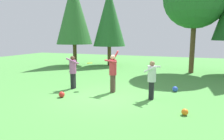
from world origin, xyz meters
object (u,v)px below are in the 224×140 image
object	(u,v)px
ball_blue	(175,89)
frisbee	(90,63)
ball_orange	(185,112)
person_thrower	(113,70)
ball_red	(62,94)
person_catcher	(73,69)
tree_left	(109,17)
tree_far_left	(74,12)
person_bystander	(152,77)

from	to	relation	value
ball_blue	frisbee	bearing A→B (deg)	-167.34
ball_blue	ball_orange	world-z (taller)	ball_blue
person_thrower	ball_blue	world-z (taller)	person_thrower
person_thrower	frisbee	size ratio (longest dim) A/B	5.90
frisbee	ball_red	size ratio (longest dim) A/B	1.30
person_catcher	tree_left	xyz separation A→B (m)	(-1.50, 8.71, 3.35)
ball_blue	tree_far_left	bearing A→B (deg)	145.81
person_thrower	frisbee	xyz separation A→B (m)	(-1.34, 0.24, 0.24)
person_thrower	person_catcher	xyz separation A→B (m)	(-2.14, -0.04, -0.08)
ball_red	tree_far_left	size ratio (longest dim) A/B	0.03
person_bystander	tree_far_left	bearing A→B (deg)	-30.98
frisbee	tree_left	world-z (taller)	tree_left
tree_far_left	person_catcher	bearing A→B (deg)	-59.59
person_catcher	person_bystander	size ratio (longest dim) A/B	1.03
frisbee	person_thrower	bearing A→B (deg)	-10.18
ball_red	person_bystander	bearing A→B (deg)	17.03
person_catcher	tree_left	size ratio (longest dim) A/B	0.24
person_catcher	ball_red	world-z (taller)	person_catcher
person_bystander	tree_left	distance (m)	11.20
ball_orange	frisbee	bearing A→B (deg)	155.53
person_catcher	ball_orange	distance (m)	5.79
ball_orange	tree_left	world-z (taller)	tree_left
frisbee	tree_far_left	distance (m)	9.58
frisbee	tree_far_left	world-z (taller)	tree_far_left
person_thrower	ball_red	xyz separation A→B (m)	(-1.78, -1.59, -0.94)
person_bystander	tree_far_left	world-z (taller)	tree_far_left
person_catcher	ball_red	bearing A→B (deg)	-96.41
ball_orange	person_bystander	bearing A→B (deg)	134.61
frisbee	tree_left	distance (m)	9.25
ball_blue	ball_red	distance (m)	5.30
person_catcher	tree_far_left	xyz separation A→B (m)	(-4.42, 7.53, 3.79)
ball_red	tree_left	world-z (taller)	tree_left
frisbee	ball_blue	bearing A→B (deg)	12.66
person_thrower	frisbee	bearing A→B (deg)	-0.00
frisbee	tree_far_left	size ratio (longest dim) A/B	0.04
tree_left	tree_far_left	distance (m)	3.18
person_thrower	person_bystander	xyz separation A→B (m)	(1.90, -0.46, -0.11)
person_thrower	person_catcher	world-z (taller)	person_thrower
person_catcher	tree_far_left	distance (m)	9.52
person_thrower	ball_red	world-z (taller)	person_thrower
person_thrower	person_bystander	size ratio (longest dim) A/B	1.22
person_bystander	tree_left	world-z (taller)	tree_left
person_bystander	ball_red	distance (m)	3.94
frisbee	tree_far_left	bearing A→B (deg)	125.76
tree_left	ball_blue	bearing A→B (deg)	-49.61
ball_red	tree_left	size ratio (longest dim) A/B	0.04
ball_red	frisbee	bearing A→B (deg)	76.57
person_bystander	ball_blue	distance (m)	2.01
person_bystander	ball_orange	distance (m)	2.15
person_thrower	ball_orange	bearing A→B (deg)	160.61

